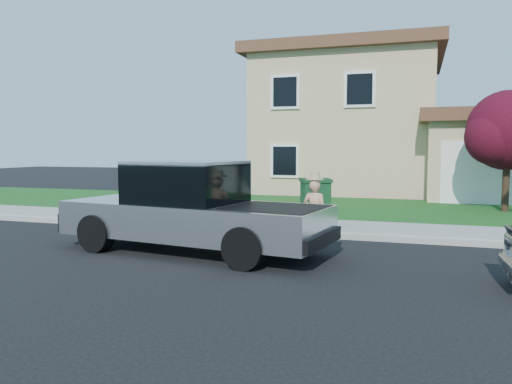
# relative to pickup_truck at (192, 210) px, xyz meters

# --- Properties ---
(ground) EXTENTS (80.00, 80.00, 0.00)m
(ground) POSITION_rel_pickup_truck_xyz_m (1.01, -0.44, -0.88)
(ground) COLOR black
(ground) RESTS_ON ground
(curb) EXTENTS (40.00, 0.20, 0.12)m
(curb) POSITION_rel_pickup_truck_xyz_m (2.01, 2.46, -0.82)
(curb) COLOR gray
(curb) RESTS_ON ground
(sidewalk) EXTENTS (40.00, 2.00, 0.15)m
(sidewalk) POSITION_rel_pickup_truck_xyz_m (2.01, 3.56, -0.80)
(sidewalk) COLOR gray
(sidewalk) RESTS_ON ground
(lawn) EXTENTS (40.00, 7.00, 0.10)m
(lawn) POSITION_rel_pickup_truck_xyz_m (2.01, 8.06, -0.83)
(lawn) COLOR #16501A
(lawn) RESTS_ON ground
(house) EXTENTS (14.00, 11.30, 6.85)m
(house) POSITION_rel_pickup_truck_xyz_m (2.33, 15.94, 2.29)
(house) COLOR tan
(house) RESTS_ON ground
(pickup_truck) EXTENTS (5.95, 2.74, 1.88)m
(pickup_truck) POSITION_rel_pickup_truck_xyz_m (0.00, 0.00, 0.00)
(pickup_truck) COLOR black
(pickup_truck) RESTS_ON ground
(woman) EXTENTS (0.60, 0.46, 1.63)m
(woman) POSITION_rel_pickup_truck_xyz_m (2.31, 1.27, -0.11)
(woman) COLOR tan
(woman) RESTS_ON ground
(ornamental_tree) EXTENTS (2.85, 2.57, 3.91)m
(ornamental_tree) POSITION_rel_pickup_truck_xyz_m (7.17, 8.54, 1.72)
(ornamental_tree) COLOR black
(ornamental_tree) RESTS_ON lawn
(trash_bin) EXTENTS (1.01, 1.07, 1.21)m
(trash_bin) POSITION_rel_pickup_truck_xyz_m (1.88, 3.48, -0.11)
(trash_bin) COLOR #0F3919
(trash_bin) RESTS_ON sidewalk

